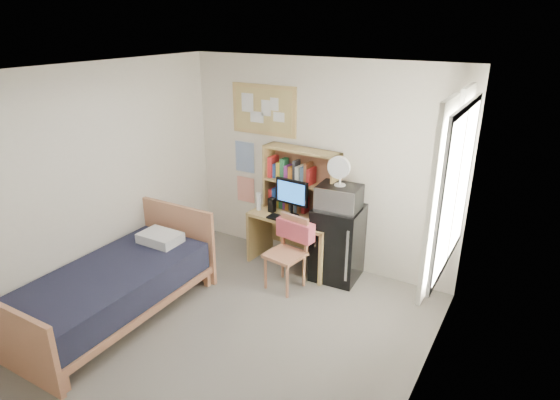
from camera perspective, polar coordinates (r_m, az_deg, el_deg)
The scene contains 25 objects.
floor at distance 4.87m, azimuth -7.31°, elevation -17.29°, with size 3.60×4.20×0.02m, color gray.
ceiling at distance 3.84m, azimuth -9.18°, elevation 14.88°, with size 3.60×4.20×0.02m, color silver.
wall_back at distance 5.85m, azimuth 4.66°, elevation 4.23°, with size 3.60×0.04×2.60m, color white.
wall_left at distance 5.43m, azimuth -23.26°, elevation 1.12°, with size 0.04×4.20×2.60m, color white.
wall_right at distance 3.46m, azimuth 16.30°, elevation -9.27°, with size 0.04×4.20×2.60m, color white.
window_unit at distance 4.43m, azimuth 20.15°, elevation 1.38°, with size 0.10×1.40×1.70m, color white.
curtain_left at distance 4.06m, azimuth 18.61°, elevation -0.19°, with size 0.04×0.55×1.70m, color white.
curtain_right at distance 4.81m, azimuth 20.75°, elevation 2.83°, with size 0.04×0.55×1.70m, color white.
bulletin_board at distance 6.06m, azimuth -1.98°, elevation 10.92°, with size 0.94×0.03×0.64m, color tan.
poster_wave at distance 6.39m, azimuth -4.31°, elevation 5.25°, with size 0.30×0.01×0.42m, color #2B5AAC.
poster_japan at distance 6.54m, azimuth -4.19°, elevation 1.29°, with size 0.28×0.01×0.36m, color #F24A2A.
desk at distance 6.03m, azimuth 1.71°, elevation -4.93°, with size 1.12×0.56×0.70m, color tan.
desk_chair at distance 5.49m, azimuth 0.60°, elevation -6.63°, with size 0.44×0.44×0.88m, color tan.
mini_fridge at distance 5.75m, azimuth 7.03°, elevation -5.19°, with size 0.54×0.54×0.93m, color black.
bed at distance 5.36m, azimuth -19.63°, elevation -10.70°, with size 1.03×2.07×0.57m, color black.
hutch at distance 5.85m, azimuth 2.58°, elevation 2.32°, with size 1.01×0.26×0.83m, color tan.
monitor at distance 5.74m, azimuth 1.45°, elevation 0.10°, with size 0.44×0.03×0.47m, color black.
keyboard at distance 5.72m, azimuth 0.67°, elevation -2.42°, with size 0.48×0.15×0.02m, color black.
speaker_left at distance 5.95m, azimuth -0.99°, elevation -0.61°, with size 0.08×0.08×0.19m, color black.
speaker_right at distance 5.66m, azimuth 3.99°, elevation -2.03°, with size 0.06×0.06×0.15m, color black.
water_bottle at distance 6.01m, azimuth -2.61°, elevation -0.18°, with size 0.07×0.07×0.23m, color white.
hoodie at distance 5.53m, azimuth 1.90°, elevation -3.65°, with size 0.48×0.15×0.23m, color #D85261.
microwave at distance 5.49m, azimuth 7.24°, elevation 0.37°, with size 0.49×0.37×0.28m, color #BABABF.
desk_fan at distance 5.39m, azimuth 7.39°, elevation 3.39°, with size 0.26×0.26×0.33m, color white.
pillow at distance 5.63m, azimuth -14.39°, elevation -4.48°, with size 0.47×0.33×0.11m, color white.
Camera 1 is at (2.42, -2.95, 3.01)m, focal length 30.00 mm.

